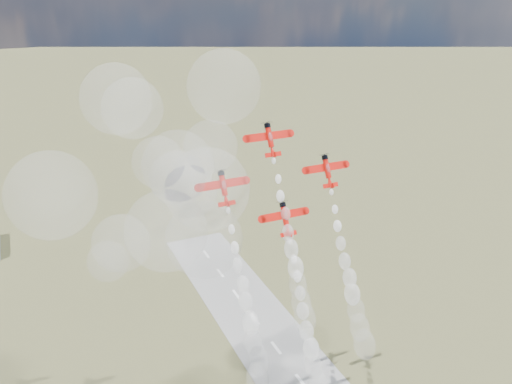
{
  "coord_description": "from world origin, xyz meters",
  "views": [
    {
      "loc": [
        -75.66,
        -99.87,
        133.58
      ],
      "look_at": [
        -23.75,
        15.79,
        81.23
      ],
      "focal_mm": 38.0,
      "sensor_mm": 36.0,
      "label": 1
    }
  ],
  "objects": [
    {
      "name": "drifted_smoke_cloud",
      "position": [
        -44.41,
        25.92,
        84.28
      ],
      "size": [
        66.69,
        41.58,
        58.23
      ],
      "color": "white",
      "rests_on": "ground"
    },
    {
      "name": "plane_slot",
      "position": [
        -17.75,
        10.94,
        74.83
      ],
      "size": [
        12.56,
        6.42,
        8.28
      ],
      "rotation": [
        1.09,
        0.0,
        0.0
      ],
      "color": "red",
      "rests_on": "ground"
    },
    {
      "name": "smoke_trail_lead",
      "position": [
        -17.8,
        2.78,
        59.18
      ],
      "size": [
        5.47,
        21.65,
        39.47
      ],
      "color": "white",
      "rests_on": "plane_lead"
    },
    {
      "name": "smoke_trail_right",
      "position": [
        -2.6,
        -1.87,
        49.91
      ],
      "size": [
        5.18,
        22.16,
        39.19
      ],
      "color": "white",
      "rests_on": "plane_right"
    },
    {
      "name": "smoke_trail_slot",
      "position": [
        -17.62,
        -6.79,
        40.59
      ],
      "size": [
        5.22,
        22.45,
        39.82
      ],
      "color": "white",
      "rests_on": "plane_slot"
    },
    {
      "name": "smoke_trail_left",
      "position": [
        -32.53,
        -2.18,
        49.73
      ],
      "size": [
        6.07,
        22.03,
        39.75
      ],
      "color": "white",
      "rests_on": "plane_left"
    },
    {
      "name": "plane_lead",
      "position": [
        -17.75,
        20.41,
        93.19
      ],
      "size": [
        12.56,
        6.42,
        8.28
      ],
      "rotation": [
        1.09,
        0.0,
        0.0
      ],
      "color": "red",
      "rests_on": "ground"
    },
    {
      "name": "plane_right",
      "position": [
        -2.99,
        15.68,
        84.01
      ],
      "size": [
        12.56,
        6.42,
        8.28
      ],
      "rotation": [
        1.09,
        0.0,
        0.0
      ],
      "color": "red",
      "rests_on": "ground"
    },
    {
      "name": "plane_left",
      "position": [
        -32.5,
        15.68,
        84.01
      ],
      "size": [
        12.56,
        6.42,
        8.28
      ],
      "rotation": [
        1.09,
        0.0,
        0.0
      ],
      "color": "red",
      "rests_on": "ground"
    }
  ]
}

